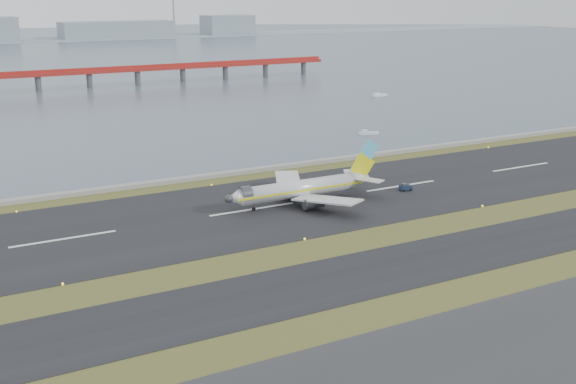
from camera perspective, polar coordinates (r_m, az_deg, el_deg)
name	(u,v)px	position (r m, az deg, el deg)	size (l,w,h in m)	color
ground	(325,252)	(131.09, 2.98, -4.78)	(1000.00, 1000.00, 0.00)	#3B4518
taxiway_strip	(363,274)	(121.76, 5.97, -6.47)	(1000.00, 18.00, 0.10)	black
runway_strip	(252,210)	(155.98, -2.83, -1.39)	(1000.00, 45.00, 0.10)	black
seawall	(200,177)	(182.31, -6.99, 1.17)	(1000.00, 2.50, 1.00)	gray
red_pier	(89,73)	(366.27, -15.46, 9.08)	(260.00, 5.00, 10.20)	maroon
airliner	(304,188)	(159.79, 1.28, 0.31)	(38.52, 32.89, 12.80)	silver
pushback_tug	(405,187)	(172.43, 9.26, 0.37)	(3.01, 1.98, 1.82)	#15213B
workboat_near	(368,133)	(238.99, 6.35, 4.66)	(6.99, 4.50, 1.63)	white
workboat_far	(379,95)	(327.07, 7.18, 7.61)	(8.00, 3.33, 1.89)	white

